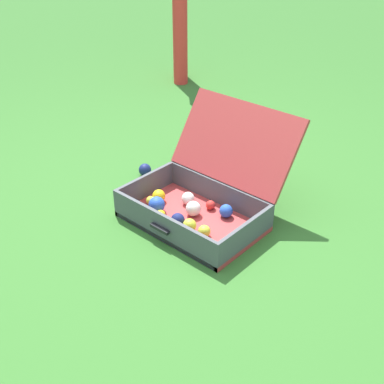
% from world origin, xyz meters
% --- Properties ---
extents(ground_plane, '(16.00, 16.00, 0.00)m').
position_xyz_m(ground_plane, '(0.00, 0.00, 0.00)').
color(ground_plane, '#336B28').
extents(open_suitcase, '(0.67, 0.69, 0.51)m').
position_xyz_m(open_suitcase, '(0.08, 0.13, 0.12)').
color(open_suitcase, '#B23838').
rests_on(open_suitcase, ground).
extents(stray_ball_on_grass, '(0.07, 0.07, 0.07)m').
position_xyz_m(stray_ball_on_grass, '(-0.44, 0.23, 0.04)').
color(stray_ball_on_grass, navy).
rests_on(stray_ball_on_grass, ground).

